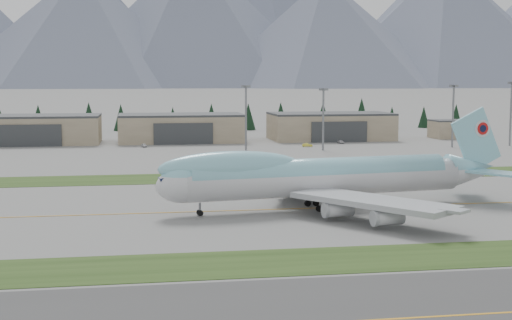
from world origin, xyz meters
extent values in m
plane|color=#5F5F5D|center=(0.00, 0.00, 0.00)|extent=(7000.00, 7000.00, 0.00)
cube|color=#263F16|center=(0.00, -38.00, 0.00)|extent=(400.00, 14.00, 0.08)
cube|color=#263F16|center=(0.00, 45.00, 0.00)|extent=(400.00, 18.00, 0.08)
cube|color=#353535|center=(0.00, -62.00, 0.00)|extent=(400.00, 32.00, 0.04)
cube|color=orange|center=(0.00, 0.00, 0.00)|extent=(400.00, 0.40, 0.02)
cube|color=orange|center=(0.00, -62.00, 0.00)|extent=(400.00, 0.40, 0.02)
cylinder|color=silver|center=(3.00, -0.41, 5.56)|extent=(54.02, 13.72, 6.23)
cylinder|color=#85CADA|center=(2.05, -0.54, 6.71)|extent=(50.15, 12.70, 5.75)
ellipsoid|color=silver|center=(-23.57, -4.18, 5.56)|extent=(10.74, 7.57, 6.23)
ellipsoid|color=#85CADA|center=(-23.57, -4.18, 6.71)|extent=(9.00, 6.40, 5.28)
ellipsoid|color=#85CADA|center=(-15.03, -2.97, 8.53)|extent=(26.93, 8.96, 5.75)
cube|color=#0C1433|center=(-26.89, -4.65, 6.80)|extent=(2.38, 2.76, 1.24)
cone|color=silver|center=(34.31, 4.04, 5.56)|extent=(12.25, 7.66, 6.11)
cone|color=#85CADA|center=(34.31, 4.04, 6.71)|extent=(11.22, 6.99, 5.56)
cube|color=#85CADA|center=(35.26, 4.18, 12.08)|extent=(11.57, 2.20, 13.23)
cylinder|color=silver|center=(36.35, 4.72, 14.38)|extent=(3.44, 0.68, 3.45)
cylinder|color=red|center=(36.34, 4.81, 14.38)|extent=(2.49, 0.54, 2.49)
cylinder|color=#0C1433|center=(36.32, 4.91, 14.38)|extent=(1.45, 0.39, 1.44)
cube|color=#85CADA|center=(35.40, 10.01, 6.13)|extent=(8.57, 11.76, 0.44)
cube|color=#85CADA|center=(37.02, -1.38, 6.13)|extent=(10.57, 11.97, 0.44)
cube|color=#A4A7AC|center=(2.67, 15.52, 3.83)|extent=(18.35, 30.14, 0.96)
cube|color=#A4A7AC|center=(7.12, -15.79, 3.83)|extent=(24.29, 28.60, 0.96)
cylinder|color=silver|center=(-1.15, 11.11, 2.01)|extent=(5.27, 3.07, 2.40)
cylinder|color=silver|center=(2.24, 20.59, 2.01)|extent=(5.27, 3.07, 2.40)
cylinder|color=silver|center=(2.22, -12.62, 2.01)|extent=(5.27, 3.07, 2.40)
cylinder|color=silver|center=(8.12, -20.78, 2.01)|extent=(5.27, 3.07, 2.40)
cylinder|color=slate|center=(-20.72, -3.78, 1.15)|extent=(0.48, 0.48, 2.30)
cylinder|color=slate|center=(1.17, 2.24, 1.25)|extent=(0.61, 0.61, 2.49)
cylinder|color=slate|center=(1.98, -3.45, 1.25)|extent=(0.61, 0.61, 2.49)
cylinder|color=slate|center=(5.92, 2.91, 1.25)|extent=(0.61, 0.61, 2.49)
cylinder|color=slate|center=(6.73, -2.78, 1.25)|extent=(0.61, 0.61, 2.49)
cylinder|color=black|center=(-20.67, -4.15, 0.53)|extent=(1.09, 0.48, 1.05)
cylinder|color=black|center=(-20.78, -3.40, 0.53)|extent=(1.09, 0.48, 1.05)
cylinder|color=black|center=(1.17, 2.24, 0.58)|extent=(1.21, 0.64, 1.15)
cylinder|color=black|center=(1.98, -3.45, 0.58)|extent=(1.21, 0.64, 1.15)
cylinder|color=black|center=(5.92, 2.91, 0.58)|extent=(1.21, 0.64, 1.15)
cylinder|color=black|center=(6.73, -2.78, 0.58)|extent=(1.21, 0.64, 1.15)
cube|color=gray|center=(-70.00, 150.00, 5.00)|extent=(48.00, 26.00, 10.00)
cube|color=#35373A|center=(-70.00, 150.00, 10.40)|extent=(48.00, 26.00, 0.80)
cube|color=#35373A|center=(-70.00, 136.70, 4.00)|extent=(22.08, 0.60, 8.00)
cube|color=gray|center=(-15.00, 150.00, 5.00)|extent=(48.00, 26.00, 10.00)
cube|color=#35373A|center=(-15.00, 150.00, 10.40)|extent=(48.00, 26.00, 0.80)
cube|color=#35373A|center=(-15.00, 136.70, 4.00)|extent=(22.08, 0.60, 8.00)
cube|color=gray|center=(45.00, 150.00, 5.00)|extent=(48.00, 26.00, 10.00)
cube|color=#35373A|center=(45.00, 150.00, 10.40)|extent=(48.00, 26.00, 0.80)
cube|color=#35373A|center=(45.00, 136.70, 4.00)|extent=(22.08, 0.60, 8.00)
cube|color=gray|center=(95.00, 148.00, 3.50)|extent=(14.00, 12.00, 7.00)
cube|color=#35373A|center=(95.00, 148.00, 7.30)|extent=(14.00, 12.00, 0.60)
cylinder|color=slate|center=(4.84, 111.82, 10.69)|extent=(0.70, 0.70, 21.37)
cube|color=slate|center=(4.84, 111.82, 21.77)|extent=(3.20, 3.20, 0.80)
cylinder|color=slate|center=(30.84, 107.35, 10.19)|extent=(0.70, 0.70, 20.37)
cube|color=slate|center=(30.84, 107.35, 20.77)|extent=(3.20, 3.20, 0.80)
cylinder|color=slate|center=(79.08, 110.14, 10.72)|extent=(0.70, 0.70, 21.45)
cube|color=slate|center=(79.08, 110.14, 21.85)|extent=(3.20, 3.20, 0.80)
cylinder|color=slate|center=(102.65, 112.75, 11.26)|extent=(0.70, 0.70, 22.52)
cube|color=slate|center=(102.65, 112.75, 22.92)|extent=(3.20, 3.20, 0.80)
imported|color=#BABABC|center=(-29.60, 128.48, 0.00)|extent=(2.35, 4.12, 1.32)
imported|color=yellow|center=(28.59, 120.90, 0.00)|extent=(3.97, 2.11, 1.24)
imported|color=#A3A1A6|center=(44.09, 131.25, 0.00)|extent=(2.27, 4.27, 1.18)
cone|color=black|center=(-76.96, 210.46, 6.35)|extent=(7.11, 7.11, 12.70)
cone|color=black|center=(-54.15, 209.44, 6.88)|extent=(7.71, 7.71, 13.76)
cone|color=black|center=(-39.70, 213.68, 6.31)|extent=(7.07, 7.07, 12.62)
cone|color=black|center=(-15.28, 214.08, 5.54)|extent=(6.21, 6.21, 11.09)
cone|color=black|center=(3.12, 212.55, 6.39)|extent=(7.16, 7.16, 12.79)
cone|color=black|center=(20.65, 209.97, 6.41)|extent=(7.18, 7.18, 12.82)
cone|color=black|center=(36.41, 209.33, 6.69)|extent=(7.50, 7.50, 13.39)
cone|color=black|center=(58.54, 213.43, 6.67)|extent=(7.47, 7.47, 13.34)
cone|color=black|center=(76.64, 208.24, 7.60)|extent=(8.51, 8.51, 15.20)
cone|color=black|center=(93.49, 211.53, 5.39)|extent=(6.03, 6.03, 10.77)
cone|color=black|center=(110.13, 211.24, 5.43)|extent=(6.08, 6.08, 10.85)
cone|color=black|center=(127.80, 212.19, 5.94)|extent=(6.65, 6.65, 11.88)
cone|color=#51586C|center=(-200.00, 2157.59, 182.46)|extent=(849.70, 849.70, 364.91)
cone|color=#51586C|center=(150.00, 2263.31, 228.35)|extent=(950.93, 950.93, 456.71)
cone|color=#51586C|center=(550.00, 2082.42, 173.02)|extent=(825.66, 825.66, 346.04)
cone|color=#51586C|center=(1000.00, 2193.09, 214.40)|extent=(976.61, 976.61, 428.79)
cone|color=#51586C|center=(-200.00, 2900.00, 231.52)|extent=(926.09, 926.09, 463.05)
cone|color=#51586C|center=(500.00, 2900.00, 258.38)|extent=(1033.54, 1033.54, 516.77)
cone|color=#51586C|center=(1200.00, 2900.00, 242.71)|extent=(970.86, 970.86, 485.43)
camera|label=1|loc=(-31.02, -128.45, 24.07)|focal=50.00mm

